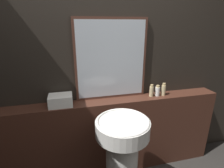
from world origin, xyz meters
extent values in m
cube|color=black|center=(0.00, 1.39, 1.25)|extent=(8.00, 0.06, 2.50)
cube|color=#422319|center=(0.00, 1.26, 0.46)|extent=(2.50, 0.21, 0.91)
cylinder|color=silver|center=(-0.02, 0.79, 0.87)|extent=(0.45, 0.45, 0.13)
torus|color=silver|center=(-0.02, 0.79, 0.93)|extent=(0.44, 0.44, 0.02)
cube|color=#47281E|center=(0.02, 1.35, 1.33)|extent=(0.76, 0.03, 0.84)
cube|color=#B2BCC6|center=(0.02, 1.34, 1.33)|extent=(0.71, 0.02, 0.79)
cube|color=white|center=(-0.52, 1.26, 0.97)|extent=(0.23, 0.17, 0.11)
cylinder|color=#C6B284|center=(0.46, 1.26, 0.97)|extent=(0.05, 0.05, 0.11)
cylinder|color=tan|center=(0.46, 1.26, 1.04)|extent=(0.03, 0.03, 0.02)
cylinder|color=white|center=(0.53, 1.26, 0.96)|extent=(0.05, 0.05, 0.10)
cylinder|color=tan|center=(0.53, 1.26, 1.03)|extent=(0.04, 0.04, 0.02)
cylinder|color=#C6B284|center=(0.61, 1.26, 0.97)|extent=(0.05, 0.05, 0.12)
cylinder|color=tan|center=(0.61, 1.26, 1.04)|extent=(0.04, 0.04, 0.03)
camera|label=1|loc=(-0.41, -0.40, 1.68)|focal=28.00mm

